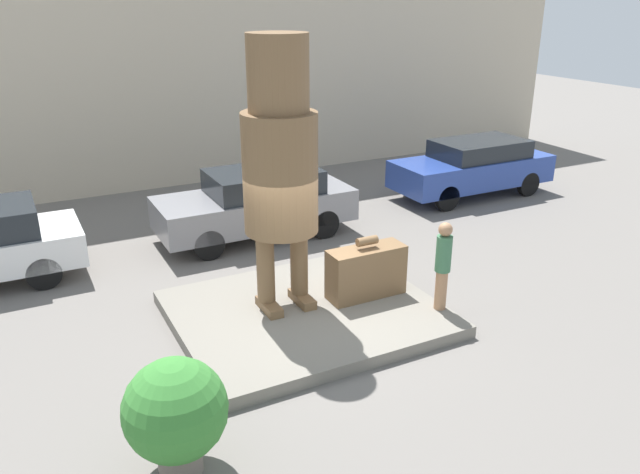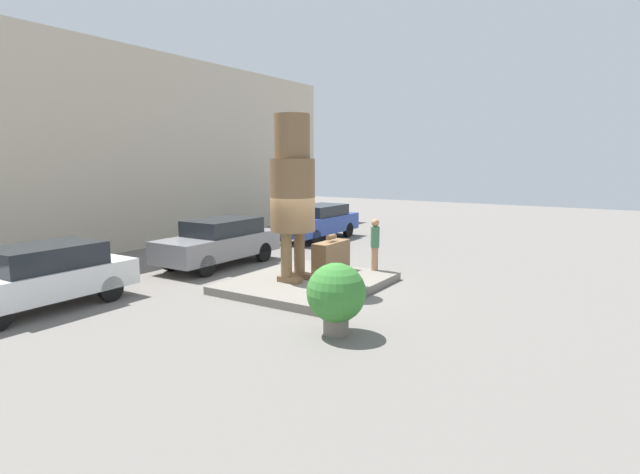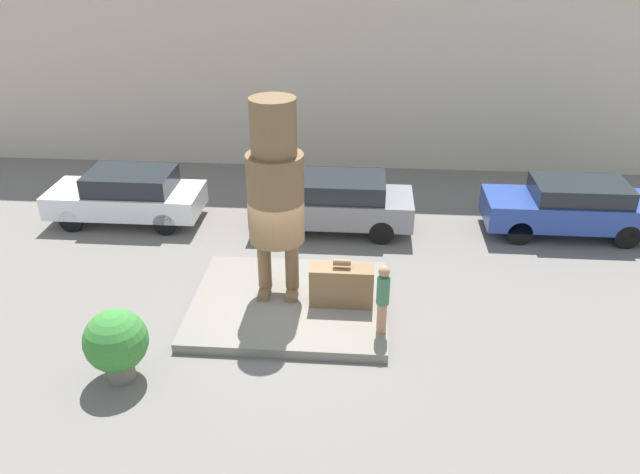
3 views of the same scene
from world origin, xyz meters
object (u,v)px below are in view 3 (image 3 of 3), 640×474
at_px(giant_suitcase, 342,285).
at_px(parked_car_grey, 334,202).
at_px(tourist, 383,297).
at_px(planter_pot, 116,342).
at_px(parked_car_blue, 570,206).
at_px(statue_figure, 275,186).
at_px(parked_car_white, 128,195).

relative_size(giant_suitcase, parked_car_grey, 0.31).
height_order(tourist, planter_pot, tourist).
bearing_deg(tourist, parked_car_blue, 45.76).
distance_m(giant_suitcase, tourist, 1.39).
bearing_deg(planter_pot, statue_figure, 48.05).
xyz_separation_m(parked_car_blue, planter_pot, (-10.15, -6.91, 0.01)).
bearing_deg(giant_suitcase, parked_car_white, 146.35).
bearing_deg(tourist, giant_suitcase, 130.91).
distance_m(statue_figure, parked_car_white, 6.52).
height_order(giant_suitcase, parked_car_blue, parked_car_blue).
bearing_deg(tourist, statue_figure, 149.52).
bearing_deg(planter_pot, tourist, 17.65).
bearing_deg(parked_car_grey, parked_car_blue, -177.99).
distance_m(tourist, planter_pot, 5.21).
distance_m(parked_car_white, planter_pot, 7.13).
xyz_separation_m(statue_figure, giant_suitcase, (1.44, -0.36, -2.17)).
bearing_deg(parked_car_white, parked_car_grey, 179.06).
height_order(statue_figure, parked_car_grey, statue_figure).
relative_size(statue_figure, parked_car_blue, 1.00).
relative_size(statue_figure, parked_car_grey, 1.01).
height_order(giant_suitcase, tourist, tourist).
distance_m(statue_figure, giant_suitcase, 2.63).
height_order(tourist, parked_car_blue, tourist).
bearing_deg(parked_car_blue, tourist, 45.76).
bearing_deg(planter_pot, giant_suitcase, 32.29).
distance_m(tourist, parked_car_white, 8.87).
height_order(giant_suitcase, planter_pot, planter_pot).
bearing_deg(parked_car_white, planter_pot, 108.13).
height_order(tourist, parked_car_white, tourist).
height_order(parked_car_grey, planter_pot, parked_car_grey).
bearing_deg(tourist, parked_car_white, 144.06).
distance_m(parked_car_white, parked_car_blue, 12.37).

